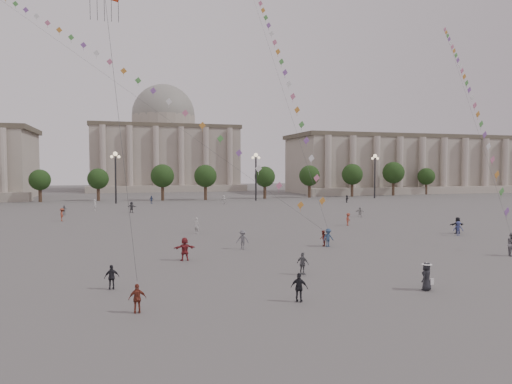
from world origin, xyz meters
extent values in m
plane|color=#4E4B49|center=(0.00, 0.00, 0.00)|extent=(360.00, 360.00, 0.00)
cube|color=gray|center=(75.00, 95.00, 8.00)|extent=(80.00, 22.00, 16.00)
cube|color=brown|center=(75.00, 95.00, 16.60)|extent=(81.60, 22.44, 1.20)
cube|color=gray|center=(75.00, 82.00, 1.00)|extent=(84.00, 4.00, 2.00)
cube|color=gray|center=(0.00, 130.00, 10.00)|extent=(46.00, 30.00, 20.00)
cube|color=brown|center=(0.00, 130.00, 20.60)|extent=(46.92, 30.60, 1.20)
cube|color=gray|center=(0.00, 113.00, 1.00)|extent=(48.30, 4.00, 2.00)
cylinder|color=gray|center=(0.00, 130.00, 22.50)|extent=(21.00, 21.00, 5.00)
sphere|color=gray|center=(0.00, 130.00, 25.00)|extent=(21.00, 21.00, 21.00)
cylinder|color=#3A271D|center=(-30.00, 78.00, 1.76)|extent=(0.70, 0.70, 3.52)
sphere|color=black|center=(-30.00, 78.00, 5.44)|extent=(5.12, 5.12, 5.12)
cylinder|color=#3A271D|center=(-18.00, 78.00, 1.76)|extent=(0.70, 0.70, 3.52)
sphere|color=black|center=(-18.00, 78.00, 5.44)|extent=(5.12, 5.12, 5.12)
cylinder|color=#3A271D|center=(-6.00, 78.00, 1.76)|extent=(0.70, 0.70, 3.52)
sphere|color=black|center=(-6.00, 78.00, 5.44)|extent=(5.12, 5.12, 5.12)
cylinder|color=#3A271D|center=(6.00, 78.00, 1.76)|extent=(0.70, 0.70, 3.52)
sphere|color=black|center=(6.00, 78.00, 5.44)|extent=(5.12, 5.12, 5.12)
cylinder|color=#3A271D|center=(18.00, 78.00, 1.76)|extent=(0.70, 0.70, 3.52)
sphere|color=black|center=(18.00, 78.00, 5.44)|extent=(5.12, 5.12, 5.12)
cylinder|color=#3A271D|center=(30.00, 78.00, 1.76)|extent=(0.70, 0.70, 3.52)
sphere|color=black|center=(30.00, 78.00, 5.44)|extent=(5.12, 5.12, 5.12)
cylinder|color=#3A271D|center=(42.00, 78.00, 1.76)|extent=(0.70, 0.70, 3.52)
sphere|color=black|center=(42.00, 78.00, 5.44)|extent=(5.12, 5.12, 5.12)
cylinder|color=#3A271D|center=(54.00, 78.00, 1.76)|extent=(0.70, 0.70, 3.52)
sphere|color=black|center=(54.00, 78.00, 5.44)|extent=(5.12, 5.12, 5.12)
cylinder|color=#3A271D|center=(66.00, 78.00, 1.76)|extent=(0.70, 0.70, 3.52)
sphere|color=black|center=(66.00, 78.00, 5.44)|extent=(5.12, 5.12, 5.12)
cylinder|color=#262628|center=(-15.00, 70.00, 5.00)|extent=(0.36, 0.36, 10.00)
sphere|color=#FFE5B2|center=(-15.00, 70.00, 10.20)|extent=(0.90, 0.90, 0.90)
sphere|color=#FFE5B2|center=(-15.70, 70.00, 9.60)|extent=(0.60, 0.60, 0.60)
sphere|color=#FFE5B2|center=(-14.30, 70.00, 9.60)|extent=(0.60, 0.60, 0.60)
cylinder|color=#262628|center=(15.00, 70.00, 5.00)|extent=(0.36, 0.36, 10.00)
sphere|color=#FFE5B2|center=(15.00, 70.00, 10.20)|extent=(0.90, 0.90, 0.90)
sphere|color=#FFE5B2|center=(14.30, 70.00, 9.60)|extent=(0.60, 0.60, 0.60)
sphere|color=#FFE5B2|center=(15.70, 70.00, 9.60)|extent=(0.60, 0.60, 0.60)
cylinder|color=#262628|center=(45.00, 70.00, 5.00)|extent=(0.36, 0.36, 10.00)
sphere|color=#FFE5B2|center=(45.00, 70.00, 10.20)|extent=(0.90, 0.90, 0.90)
sphere|color=#FFE5B2|center=(44.30, 70.00, 9.60)|extent=(0.60, 0.60, 0.60)
sphere|color=#FFE5B2|center=(45.70, 70.00, 9.60)|extent=(0.60, 0.60, 0.60)
imported|color=navy|center=(-8.02, 67.61, 0.82)|extent=(1.03, 0.82, 1.63)
imported|color=black|center=(22.12, 14.27, 0.92)|extent=(1.73, 0.63, 1.84)
imported|color=silver|center=(5.94, 62.18, 0.91)|extent=(1.71, 1.39, 1.83)
imported|color=slate|center=(-3.30, 11.48, 0.87)|extent=(1.29, 1.04, 1.74)
imported|color=#B4B4B0|center=(20.34, 32.77, 0.76)|extent=(1.33, 1.31, 1.52)
imported|color=brown|center=(13.84, 24.13, 0.79)|extent=(1.16, 1.12, 1.59)
imported|color=black|center=(31.93, 59.19, 0.78)|extent=(1.31, 1.37, 1.55)
imported|color=silver|center=(-18.23, 54.98, 0.96)|extent=(0.66, 0.81, 1.92)
imported|color=#58575C|center=(-12.25, 48.99, 0.92)|extent=(1.69, 1.46, 1.84)
imported|color=#BABAB6|center=(-5.70, 22.63, 0.89)|extent=(0.75, 0.76, 1.78)
imported|color=navy|center=(21.08, 12.92, 0.78)|extent=(1.16, 1.06, 1.57)
imported|color=slate|center=(-22.38, 48.13, 0.76)|extent=(0.96, 0.75, 1.52)
imported|color=brown|center=(-21.61, 39.36, 0.91)|extent=(0.69, 1.18, 1.81)
imported|color=maroon|center=(-12.91, -4.51, 0.74)|extent=(0.87, 0.38, 1.48)
imported|color=black|center=(-4.41, -5.02, 0.79)|extent=(0.99, 0.83, 1.58)
imported|color=maroon|center=(-8.94, 7.90, 0.92)|extent=(1.72, 0.59, 1.84)
imported|color=#595A5E|center=(-1.83, 0.84, 0.76)|extent=(0.85, 0.93, 1.52)
imported|color=black|center=(-14.25, 0.55, 0.74)|extent=(0.92, 0.50, 1.48)
imported|color=maroon|center=(4.32, 10.96, 0.74)|extent=(0.82, 0.89, 1.48)
imported|color=navy|center=(4.64, 10.51, 0.85)|extent=(1.18, 0.80, 1.69)
imported|color=slate|center=(17.37, 2.21, 0.97)|extent=(1.14, 1.19, 1.94)
imported|color=black|center=(3.75, -4.93, 0.84)|extent=(0.97, 0.86, 1.68)
cone|color=white|center=(3.75, -4.93, 1.62)|extent=(0.52, 0.52, 0.14)
cylinder|color=white|center=(3.75, -4.93, 1.56)|extent=(0.60, 0.60, 0.02)
cube|color=white|center=(4.00, -5.08, 0.55)|extent=(0.22, 0.10, 0.35)
cylinder|color=#3F3F3F|center=(-13.67, -1.70, 9.76)|extent=(0.02, 0.02, 17.34)
cylinder|color=#3F3F3F|center=(-15.66, 31.70, 18.91)|extent=(0.02, 0.02, 67.31)
cube|color=#CA812F|center=(2.72, 12.62, 3.76)|extent=(0.76, 0.25, 0.76)
cube|color=#C86A8E|center=(1.12, 14.28, 5.57)|extent=(0.76, 0.25, 0.76)
cube|color=white|center=(-0.48, 15.94, 7.24)|extent=(0.76, 0.25, 0.76)
cube|color=#8551A2|center=(-2.08, 17.60, 8.83)|extent=(0.76, 0.25, 0.76)
cube|color=#4D9946|center=(-3.68, 19.26, 10.36)|extent=(0.76, 0.25, 0.76)
cube|color=#CA812F|center=(-5.27, 20.92, 11.85)|extent=(0.76, 0.25, 0.76)
cube|color=#C86A8E|center=(-6.87, 22.57, 13.30)|extent=(0.76, 0.25, 0.76)
cube|color=white|center=(-8.47, 24.23, 14.72)|extent=(0.76, 0.25, 0.76)
cube|color=#8551A2|center=(-10.07, 25.89, 16.11)|extent=(0.76, 0.25, 0.76)
cube|color=#4D9946|center=(-11.67, 27.55, 17.48)|extent=(0.76, 0.25, 0.76)
cube|color=#CA812F|center=(-13.27, 29.21, 18.82)|extent=(0.76, 0.25, 0.76)
cube|color=#C86A8E|center=(-14.86, 30.87, 20.15)|extent=(0.76, 0.25, 0.76)
cube|color=white|center=(-16.46, 32.53, 21.47)|extent=(0.76, 0.25, 0.76)
cube|color=#8551A2|center=(-18.06, 34.19, 22.77)|extent=(0.76, 0.25, 0.76)
cube|color=#4D9946|center=(-19.66, 35.85, 24.05)|extent=(0.76, 0.25, 0.76)
cube|color=#CA812F|center=(-21.26, 37.51, 25.32)|extent=(0.76, 0.25, 0.76)
cube|color=#C86A8E|center=(-22.86, 39.17, 26.58)|extent=(0.76, 0.25, 0.76)
cube|color=white|center=(-24.46, 40.83, 27.83)|extent=(0.76, 0.25, 0.76)
cube|color=#8551A2|center=(-26.05, 42.49, 29.07)|extent=(0.76, 0.25, 0.76)
cube|color=#4D9946|center=(-27.65, 44.15, 30.30)|extent=(0.76, 0.25, 0.76)
cylinder|color=#3F3F3F|center=(5.81, 33.55, 25.50)|extent=(0.02, 0.02, 66.57)
cube|color=#CA812F|center=(4.72, 12.05, 4.17)|extent=(0.76, 0.25, 0.76)
cube|color=#C86A8E|center=(4.80, 13.59, 6.30)|extent=(0.76, 0.25, 0.76)
cube|color=white|center=(4.88, 15.12, 8.28)|extent=(0.76, 0.25, 0.76)
cube|color=#8551A2|center=(4.95, 16.66, 10.16)|extent=(0.76, 0.25, 0.76)
cube|color=#4D9946|center=(5.03, 18.19, 11.97)|extent=(0.76, 0.25, 0.76)
cube|color=#CA812F|center=(5.11, 19.73, 13.72)|extent=(0.76, 0.25, 0.76)
cube|color=#C86A8E|center=(5.19, 21.26, 15.43)|extent=(0.76, 0.25, 0.76)
cube|color=white|center=(5.26, 22.80, 17.11)|extent=(0.76, 0.25, 0.76)
cube|color=#8551A2|center=(5.34, 24.33, 18.75)|extent=(0.76, 0.25, 0.76)
cube|color=#4D9946|center=(5.42, 25.87, 20.37)|extent=(0.76, 0.25, 0.76)
cube|color=#CA812F|center=(5.50, 27.41, 21.96)|extent=(0.76, 0.25, 0.76)
cube|color=#C86A8E|center=(5.57, 28.94, 23.53)|extent=(0.76, 0.25, 0.76)
cube|color=white|center=(5.65, 30.48, 25.08)|extent=(0.76, 0.25, 0.76)
cube|color=#8551A2|center=(5.73, 32.01, 26.61)|extent=(0.76, 0.25, 0.76)
cube|color=#4D9946|center=(5.81, 33.55, 28.13)|extent=(0.76, 0.25, 0.76)
cube|color=#CA812F|center=(5.88, 35.08, 29.63)|extent=(0.76, 0.25, 0.76)
cube|color=#C86A8E|center=(5.96, 36.62, 31.12)|extent=(0.76, 0.25, 0.76)
cylinder|color=#3F3F3F|center=(29.46, 21.86, 16.66)|extent=(0.02, 0.02, 55.21)
cube|color=#8551A2|center=(18.38, 3.85, 3.53)|extent=(0.76, 0.25, 0.76)
cube|color=#4D9946|center=(19.39, 5.49, 5.17)|extent=(0.76, 0.25, 0.76)
cube|color=#CA812F|center=(20.39, 7.13, 6.68)|extent=(0.76, 0.25, 0.76)
cube|color=#C86A8E|center=(21.40, 8.76, 8.11)|extent=(0.76, 0.25, 0.76)
cube|color=white|center=(22.41, 10.40, 9.49)|extent=(0.76, 0.25, 0.76)
cube|color=#8551A2|center=(23.42, 12.04, 10.83)|extent=(0.76, 0.25, 0.76)
cube|color=#4D9946|center=(24.42, 13.68, 12.14)|extent=(0.76, 0.25, 0.76)
cube|color=#CA812F|center=(25.43, 15.31, 13.41)|extent=(0.76, 0.25, 0.76)
cube|color=#C86A8E|center=(26.44, 16.95, 14.67)|extent=(0.76, 0.25, 0.76)
cube|color=white|center=(27.45, 18.59, 15.90)|extent=(0.76, 0.25, 0.76)
cube|color=#8551A2|center=(28.46, 20.23, 17.12)|extent=(0.76, 0.25, 0.76)
cube|color=#4D9946|center=(29.46, 21.86, 18.32)|extent=(0.76, 0.25, 0.76)
cube|color=#CA812F|center=(30.47, 23.50, 19.50)|extent=(0.76, 0.25, 0.76)
cube|color=#C86A8E|center=(31.48, 25.14, 20.67)|extent=(0.76, 0.25, 0.76)
cube|color=white|center=(32.49, 26.78, 21.83)|extent=(0.76, 0.25, 0.76)
cube|color=#8551A2|center=(33.49, 28.41, 22.98)|extent=(0.76, 0.25, 0.76)
cube|color=#4D9946|center=(34.50, 30.05, 24.11)|extent=(0.76, 0.25, 0.76)
cube|color=#CA812F|center=(35.51, 31.69, 25.24)|extent=(0.76, 0.25, 0.76)
cube|color=#C86A8E|center=(36.52, 33.33, 26.35)|extent=(0.76, 0.25, 0.76)
cube|color=white|center=(37.52, 34.96, 27.46)|extent=(0.76, 0.25, 0.76)
cube|color=#8551A2|center=(38.53, 36.60, 28.56)|extent=(0.76, 0.25, 0.76)
cube|color=#4D9946|center=(39.54, 38.24, 29.65)|extent=(0.76, 0.25, 0.76)
cube|color=#CA812F|center=(40.55, 39.88, 30.74)|extent=(0.76, 0.25, 0.76)
cube|color=#C86A8E|center=(41.55, 41.51, 31.81)|extent=(0.76, 0.25, 0.76)
camera|label=1|loc=(-13.50, -27.80, 7.27)|focal=32.00mm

